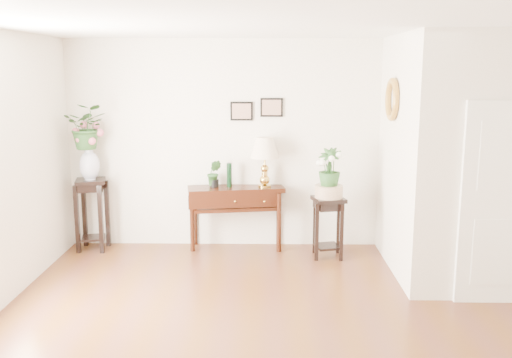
{
  "coord_description": "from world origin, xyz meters",
  "views": [
    {
      "loc": [
        -0.33,
        -4.89,
        2.4
      ],
      "look_at": [
        -0.43,
        1.3,
        1.2
      ],
      "focal_mm": 40.0,
      "sensor_mm": 36.0,
      "label": 1
    }
  ],
  "objects_px": {
    "console_table": "(236,218)",
    "plant_stand_a": "(92,215)",
    "table_lamp": "(265,161)",
    "plant_stand_b": "(328,227)"
  },
  "relations": [
    {
      "from": "console_table",
      "to": "plant_stand_a",
      "type": "bearing_deg",
      "value": 173.25
    },
    {
      "from": "table_lamp",
      "to": "plant_stand_b",
      "type": "height_order",
      "value": "table_lamp"
    },
    {
      "from": "table_lamp",
      "to": "plant_stand_a",
      "type": "bearing_deg",
      "value": -177.71
    },
    {
      "from": "console_table",
      "to": "plant_stand_b",
      "type": "relative_size",
      "value": 1.61
    },
    {
      "from": "console_table",
      "to": "plant_stand_b",
      "type": "xyz_separation_m",
      "value": [
        1.2,
        -0.35,
        -0.03
      ]
    },
    {
      "from": "table_lamp",
      "to": "plant_stand_b",
      "type": "relative_size",
      "value": 0.86
    },
    {
      "from": "console_table",
      "to": "table_lamp",
      "type": "relative_size",
      "value": 1.88
    },
    {
      "from": "plant_stand_b",
      "to": "plant_stand_a",
      "type": "bearing_deg",
      "value": 175.3
    },
    {
      "from": "plant_stand_a",
      "to": "plant_stand_b",
      "type": "height_order",
      "value": "plant_stand_a"
    },
    {
      "from": "plant_stand_a",
      "to": "console_table",
      "type": "bearing_deg",
      "value": 2.74
    }
  ]
}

